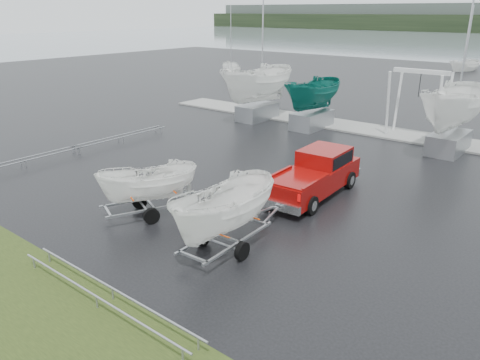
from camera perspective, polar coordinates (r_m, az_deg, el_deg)
ground_plane at (r=21.82m, az=-1.93°, el=0.20°), size 120.00×120.00×0.00m
dock at (r=32.36m, az=13.38°, el=6.34°), size 30.00×3.00×0.12m
pickup_truck at (r=19.96m, az=9.31°, el=0.94°), size 2.24×5.59×1.83m
trailer_hitched at (r=14.35m, az=-1.84°, el=1.48°), size 1.87×3.65×5.23m
trailer_parked at (r=17.49m, az=-11.32°, el=3.02°), size 2.54×3.77×4.39m
boat_hoist at (r=30.34m, az=20.93°, el=9.75°), size 3.30×2.18×4.12m
keelboat_0 at (r=33.24m, az=2.22°, el=14.71°), size 2.72×3.20×10.90m
keelboat_1 at (r=31.11m, az=9.02°, el=12.37°), size 2.16×3.20×6.85m
keelboat_2 at (r=27.51m, az=25.15°, el=11.45°), size 2.62×3.20×10.80m
mast_rack_0 at (r=28.76m, az=-14.36°, el=5.20°), size 0.56×6.50×0.06m
mast_rack_1 at (r=25.79m, az=-24.97°, el=2.25°), size 0.56×6.50×0.06m
mast_rack_2 at (r=13.24m, az=-16.22°, el=-12.99°), size 7.00×0.56×0.06m
moored_boat_0 at (r=58.43m, az=-1.09°, el=12.72°), size 3.01×3.01×10.79m
moored_boat_1 at (r=69.02m, az=25.62°, el=11.94°), size 2.74×2.79×11.02m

